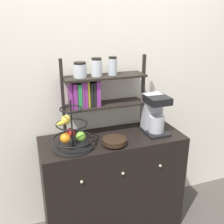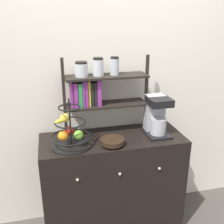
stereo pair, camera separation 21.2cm
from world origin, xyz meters
The scene contains 6 objects.
wall_back centered at (0.00, 0.52, 1.30)m, with size 7.00×0.05×2.60m, color silver.
sideboard centered at (0.00, 0.24, 0.46)m, with size 1.21×0.49×0.92m.
coffee_maker centered at (0.39, 0.24, 1.09)m, with size 0.19×0.26×0.33m.
fruit_stand centered at (-0.36, 0.17, 1.04)m, with size 0.32×0.32×0.39m.
wooden_bowl centered at (-0.03, 0.11, 0.95)m, with size 0.19×0.19×0.05m.
shelf_hutch centered at (-0.11, 0.38, 1.33)m, with size 0.73×0.20×0.66m.
Camera 1 is at (-0.67, -1.64, 1.88)m, focal length 42.00 mm.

